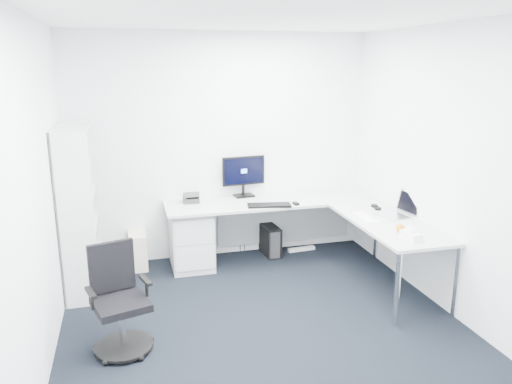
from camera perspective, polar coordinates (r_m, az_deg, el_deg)
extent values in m
plane|color=black|center=(4.56, 1.63, -16.31)|extent=(4.20, 4.20, 0.00)
plane|color=white|center=(3.93, 1.93, 19.82)|extent=(4.20, 4.20, 0.00)
cube|color=white|center=(6.04, -3.95, 5.08)|extent=(3.60, 0.02, 2.70)
cube|color=white|center=(2.23, 17.78, -12.48)|extent=(3.60, 0.02, 2.70)
cube|color=white|center=(3.94, -24.23, -1.30)|extent=(0.02, 4.20, 2.70)
cube|color=white|center=(4.86, 22.58, 1.68)|extent=(0.02, 4.20, 2.70)
cube|color=#B3B5B5|center=(5.90, -7.42, -5.13)|extent=(0.47, 0.59, 0.73)
cube|color=black|center=(6.27, 1.64, -5.53)|extent=(0.20, 0.39, 0.37)
cube|color=beige|center=(6.07, -13.37, -6.38)|extent=(0.21, 0.45, 0.42)
cube|color=white|center=(6.47, 5.22, -6.51)|extent=(0.36, 0.09, 0.04)
cube|color=black|center=(5.70, 1.52, -1.52)|extent=(0.51, 0.25, 0.02)
cube|color=black|center=(5.78, 4.58, -1.32)|extent=(0.06, 0.09, 0.03)
cube|color=white|center=(5.40, 12.42, -2.84)|extent=(0.14, 0.41, 0.01)
sphere|color=orange|center=(5.03, 16.15, -3.98)|extent=(0.08, 0.08, 0.08)
cube|color=white|center=(4.86, 17.29, -4.78)|extent=(0.13, 0.22, 0.07)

